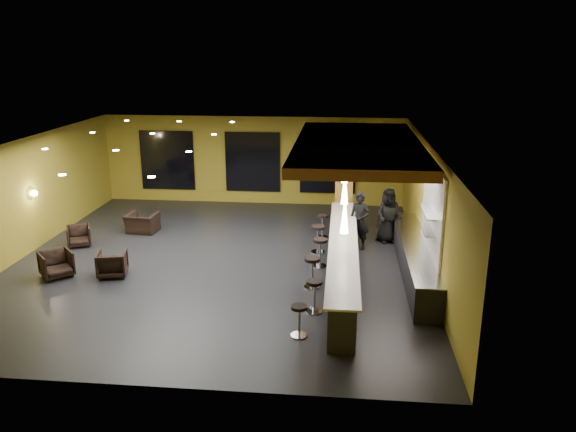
# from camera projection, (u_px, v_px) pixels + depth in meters

# --- Properties ---
(floor) EXTENTS (12.00, 13.00, 0.10)m
(floor) POSITION_uv_depth(u_px,v_px,m) (220.00, 262.00, 16.80)
(floor) COLOR black
(floor) RESTS_ON ground
(ceiling) EXTENTS (12.00, 13.00, 0.10)m
(ceiling) POSITION_uv_depth(u_px,v_px,m) (215.00, 143.00, 15.74)
(ceiling) COLOR black
(wall_back) EXTENTS (12.00, 0.10, 3.50)m
(wall_back) POSITION_uv_depth(u_px,v_px,m) (253.00, 160.00, 22.51)
(wall_back) COLOR olive
(wall_back) RESTS_ON floor
(wall_front) EXTENTS (12.00, 0.10, 3.50)m
(wall_front) POSITION_uv_depth(u_px,v_px,m) (139.00, 303.00, 10.03)
(wall_front) COLOR olive
(wall_front) RESTS_ON floor
(wall_left) EXTENTS (0.10, 13.00, 3.50)m
(wall_left) POSITION_uv_depth(u_px,v_px,m) (20.00, 199.00, 16.83)
(wall_left) COLOR olive
(wall_left) RESTS_ON floor
(wall_right) EXTENTS (0.10, 13.00, 3.50)m
(wall_right) POSITION_uv_depth(u_px,v_px,m) (430.00, 210.00, 15.71)
(wall_right) COLOR olive
(wall_right) RESTS_ON floor
(wood_soffit) EXTENTS (3.60, 8.00, 0.28)m
(wood_soffit) POSITION_uv_depth(u_px,v_px,m) (358.00, 146.00, 16.38)
(wood_soffit) COLOR #9F5E2E
(wood_soffit) RESTS_ON ceiling
(window_left) EXTENTS (2.20, 0.06, 2.40)m
(window_left) POSITION_uv_depth(u_px,v_px,m) (167.00, 160.00, 22.74)
(window_left) COLOR black
(window_left) RESTS_ON wall_back
(window_center) EXTENTS (2.20, 0.06, 2.40)m
(window_center) POSITION_uv_depth(u_px,v_px,m) (253.00, 162.00, 22.42)
(window_center) COLOR black
(window_center) RESTS_ON wall_back
(window_right) EXTENTS (2.20, 0.06, 2.40)m
(window_right) POSITION_uv_depth(u_px,v_px,m) (328.00, 163.00, 22.14)
(window_right) COLOR black
(window_right) RESTS_ON wall_back
(tile_backsplash) EXTENTS (0.06, 3.20, 2.40)m
(tile_backsplash) POSITION_uv_depth(u_px,v_px,m) (433.00, 211.00, 14.69)
(tile_backsplash) COLOR white
(tile_backsplash) RESTS_ON wall_right
(bar_counter) EXTENTS (0.60, 8.00, 1.00)m
(bar_counter) POSITION_uv_depth(u_px,v_px,m) (343.00, 262.00, 15.34)
(bar_counter) COLOR black
(bar_counter) RESTS_ON floor
(bar_top) EXTENTS (0.78, 8.10, 0.05)m
(bar_top) POSITION_uv_depth(u_px,v_px,m) (343.00, 243.00, 15.19)
(bar_top) COLOR beige
(bar_top) RESTS_ON bar_counter
(prep_counter) EXTENTS (0.70, 6.00, 0.86)m
(prep_counter) POSITION_uv_depth(u_px,v_px,m) (414.00, 260.00, 15.65)
(prep_counter) COLOR black
(prep_counter) RESTS_ON floor
(prep_top) EXTENTS (0.72, 6.00, 0.03)m
(prep_top) POSITION_uv_depth(u_px,v_px,m) (416.00, 245.00, 15.52)
(prep_top) COLOR silver
(prep_top) RESTS_ON prep_counter
(wall_shelf_lower) EXTENTS (0.30, 1.50, 0.03)m
(wall_shelf_lower) POSITION_uv_depth(u_px,v_px,m) (427.00, 228.00, 14.63)
(wall_shelf_lower) COLOR silver
(wall_shelf_lower) RESTS_ON wall_right
(wall_shelf_upper) EXTENTS (0.30, 1.50, 0.03)m
(wall_shelf_upper) POSITION_uv_depth(u_px,v_px,m) (428.00, 212.00, 14.50)
(wall_shelf_upper) COLOR silver
(wall_shelf_upper) RESTS_ON wall_right
(column) EXTENTS (0.60, 0.60, 3.50)m
(column) POSITION_uv_depth(u_px,v_px,m) (344.00, 179.00, 19.36)
(column) COLOR olive
(column) RESTS_ON floor
(wall_sconce) EXTENTS (0.22, 0.22, 0.22)m
(wall_sconce) POSITION_uv_depth(u_px,v_px,m) (34.00, 193.00, 17.28)
(wall_sconce) COLOR #FFE5B2
(wall_sconce) RESTS_ON wall_left
(pendant_0) EXTENTS (0.20, 0.20, 0.70)m
(pendant_0) POSITION_uv_depth(u_px,v_px,m) (345.00, 219.00, 12.90)
(pendant_0) COLOR white
(pendant_0) RESTS_ON wood_soffit
(pendant_1) EXTENTS (0.20, 0.20, 0.70)m
(pendant_1) POSITION_uv_depth(u_px,v_px,m) (345.00, 192.00, 15.28)
(pendant_1) COLOR white
(pendant_1) RESTS_ON wood_soffit
(pendant_2) EXTENTS (0.20, 0.20, 0.70)m
(pendant_2) POSITION_uv_depth(u_px,v_px,m) (345.00, 172.00, 17.66)
(pendant_2) COLOR white
(pendant_2) RESTS_ON wood_soffit
(staff_a) EXTENTS (0.78, 0.64, 1.83)m
(staff_a) POSITION_uv_depth(u_px,v_px,m) (359.00, 221.00, 17.50)
(staff_a) COLOR black
(staff_a) RESTS_ON floor
(staff_b) EXTENTS (1.08, 0.98, 1.81)m
(staff_b) POSITION_uv_depth(u_px,v_px,m) (389.00, 216.00, 18.00)
(staff_b) COLOR black
(staff_b) RESTS_ON floor
(staff_c) EXTENTS (0.99, 0.81, 1.73)m
(staff_c) POSITION_uv_depth(u_px,v_px,m) (388.00, 216.00, 18.14)
(staff_c) COLOR black
(staff_c) RESTS_ON floor
(armchair_a) EXTENTS (1.14, 1.14, 0.74)m
(armchair_a) POSITION_uv_depth(u_px,v_px,m) (56.00, 264.00, 15.51)
(armchair_a) COLOR black
(armchair_a) RESTS_ON floor
(armchair_b) EXTENTS (0.94, 0.95, 0.72)m
(armchair_b) POSITION_uv_depth(u_px,v_px,m) (112.00, 263.00, 15.58)
(armchair_b) COLOR black
(armchair_b) RESTS_ON floor
(armchair_c) EXTENTS (0.95, 0.96, 0.66)m
(armchair_c) POSITION_uv_depth(u_px,v_px,m) (79.00, 236.00, 17.93)
(armchair_c) COLOR black
(armchair_c) RESTS_ON floor
(armchair_d) EXTENTS (1.10, 0.98, 0.66)m
(armchair_d) POSITION_uv_depth(u_px,v_px,m) (142.00, 223.00, 19.24)
(armchair_d) COLOR black
(armchair_d) RESTS_ON floor
(bar_stool_0) EXTENTS (0.37, 0.37, 0.73)m
(bar_stool_0) POSITION_uv_depth(u_px,v_px,m) (299.00, 317.00, 12.29)
(bar_stool_0) COLOR silver
(bar_stool_0) RESTS_ON floor
(bar_stool_1) EXTENTS (0.41, 0.41, 0.81)m
(bar_stool_1) POSITION_uv_depth(u_px,v_px,m) (314.00, 292.00, 13.41)
(bar_stool_1) COLOR silver
(bar_stool_1) RESTS_ON floor
(bar_stool_2) EXTENTS (0.43, 0.43, 0.85)m
(bar_stool_2) POSITION_uv_depth(u_px,v_px,m) (312.00, 269.00, 14.75)
(bar_stool_2) COLOR silver
(bar_stool_2) RESTS_ON floor
(bar_stool_3) EXTENTS (0.43, 0.43, 0.86)m
(bar_stool_3) POSITION_uv_depth(u_px,v_px,m) (320.00, 249.00, 16.15)
(bar_stool_3) COLOR silver
(bar_stool_3) RESTS_ON floor
(bar_stool_4) EXTENTS (0.44, 0.44, 0.86)m
(bar_stool_4) POSITION_uv_depth(u_px,v_px,m) (318.00, 236.00, 17.28)
(bar_stool_4) COLOR silver
(bar_stool_4) RESTS_ON floor
(bar_stool_5) EXTENTS (0.40, 0.40, 0.79)m
(bar_stool_5) POSITION_uv_depth(u_px,v_px,m) (323.00, 223.00, 18.65)
(bar_stool_5) COLOR silver
(bar_stool_5) RESTS_ON floor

